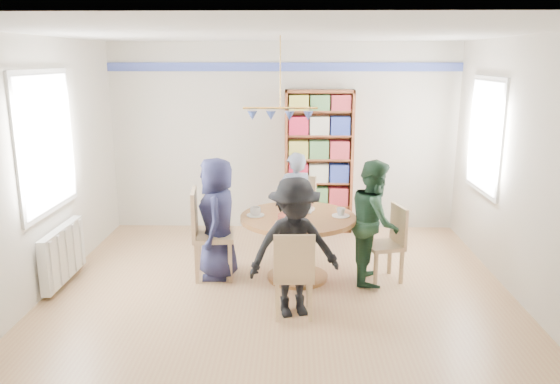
{
  "coord_description": "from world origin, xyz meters",
  "views": [
    {
      "loc": [
        0.15,
        -5.37,
        2.47
      ],
      "look_at": [
        0.0,
        0.4,
        1.05
      ],
      "focal_mm": 35.0,
      "sensor_mm": 36.0,
      "label": 1
    }
  ],
  "objects_px": {
    "chair_far": "(298,209)",
    "bookshelf": "(319,163)",
    "radiator": "(63,254)",
    "chair_near": "(294,271)",
    "person_near": "(294,248)",
    "dining_table": "(298,232)",
    "person_right": "(374,221)",
    "chair_right": "(390,240)",
    "chair_left": "(206,230)",
    "person_left": "(217,218)",
    "person_far": "(295,203)"
  },
  "relations": [
    {
      "from": "chair_near",
      "to": "person_near",
      "type": "bearing_deg",
      "value": 86.33
    },
    {
      "from": "chair_right",
      "to": "bookshelf",
      "type": "bearing_deg",
      "value": 111.86
    },
    {
      "from": "chair_near",
      "to": "person_right",
      "type": "height_order",
      "value": "person_right"
    },
    {
      "from": "person_left",
      "to": "chair_far",
      "type": "bearing_deg",
      "value": 134.26
    },
    {
      "from": "dining_table",
      "to": "bookshelf",
      "type": "height_order",
      "value": "bookshelf"
    },
    {
      "from": "radiator",
      "to": "chair_far",
      "type": "bearing_deg",
      "value": 25.83
    },
    {
      "from": "radiator",
      "to": "person_near",
      "type": "bearing_deg",
      "value": -15.11
    },
    {
      "from": "person_left",
      "to": "person_far",
      "type": "height_order",
      "value": "person_left"
    },
    {
      "from": "chair_right",
      "to": "chair_far",
      "type": "xyz_separation_m",
      "value": [
        -1.04,
        1.06,
        0.06
      ]
    },
    {
      "from": "person_left",
      "to": "person_right",
      "type": "xyz_separation_m",
      "value": [
        1.77,
        -0.07,
        -0.0
      ]
    },
    {
      "from": "chair_right",
      "to": "bookshelf",
      "type": "relative_size",
      "value": 0.42
    },
    {
      "from": "radiator",
      "to": "chair_near",
      "type": "bearing_deg",
      "value": -16.76
    },
    {
      "from": "chair_far",
      "to": "person_right",
      "type": "bearing_deg",
      "value": -51.97
    },
    {
      "from": "radiator",
      "to": "person_left",
      "type": "bearing_deg",
      "value": 8.49
    },
    {
      "from": "radiator",
      "to": "chair_right",
      "type": "distance_m",
      "value": 3.67
    },
    {
      "from": "radiator",
      "to": "chair_near",
      "type": "distance_m",
      "value": 2.69
    },
    {
      "from": "radiator",
      "to": "chair_right",
      "type": "height_order",
      "value": "chair_right"
    },
    {
      "from": "chair_left",
      "to": "chair_far",
      "type": "bearing_deg",
      "value": 44.5
    },
    {
      "from": "dining_table",
      "to": "person_left",
      "type": "height_order",
      "value": "person_left"
    },
    {
      "from": "dining_table",
      "to": "chair_right",
      "type": "height_order",
      "value": "chair_right"
    },
    {
      "from": "chair_left",
      "to": "person_left",
      "type": "distance_m",
      "value": 0.19
    },
    {
      "from": "radiator",
      "to": "person_left",
      "type": "distance_m",
      "value": 1.75
    },
    {
      "from": "chair_near",
      "to": "bookshelf",
      "type": "height_order",
      "value": "bookshelf"
    },
    {
      "from": "person_near",
      "to": "dining_table",
      "type": "bearing_deg",
      "value": 70.83
    },
    {
      "from": "chair_near",
      "to": "person_far",
      "type": "bearing_deg",
      "value": 89.59
    },
    {
      "from": "dining_table",
      "to": "person_left",
      "type": "relative_size",
      "value": 0.93
    },
    {
      "from": "radiator",
      "to": "person_near",
      "type": "relative_size",
      "value": 0.72
    },
    {
      "from": "chair_far",
      "to": "person_far",
      "type": "relative_size",
      "value": 0.73
    },
    {
      "from": "chair_left",
      "to": "bookshelf",
      "type": "relative_size",
      "value": 0.51
    },
    {
      "from": "person_near",
      "to": "person_far",
      "type": "bearing_deg",
      "value": 73.2
    },
    {
      "from": "chair_left",
      "to": "bookshelf",
      "type": "distance_m",
      "value": 2.3
    },
    {
      "from": "radiator",
      "to": "person_left",
      "type": "height_order",
      "value": "person_left"
    },
    {
      "from": "chair_left",
      "to": "chair_near",
      "type": "xyz_separation_m",
      "value": [
        1.0,
        -1.01,
        -0.08
      ]
    },
    {
      "from": "chair_right",
      "to": "chair_far",
      "type": "height_order",
      "value": "chair_far"
    },
    {
      "from": "chair_left",
      "to": "person_left",
      "type": "relative_size",
      "value": 0.74
    },
    {
      "from": "chair_left",
      "to": "person_right",
      "type": "relative_size",
      "value": 0.74
    },
    {
      "from": "chair_right",
      "to": "bookshelf",
      "type": "height_order",
      "value": "bookshelf"
    },
    {
      "from": "chair_far",
      "to": "person_far",
      "type": "height_order",
      "value": "person_far"
    },
    {
      "from": "chair_right",
      "to": "person_right",
      "type": "bearing_deg",
      "value": -170.31
    },
    {
      "from": "chair_left",
      "to": "chair_near",
      "type": "relative_size",
      "value": 1.17
    },
    {
      "from": "chair_far",
      "to": "bookshelf",
      "type": "distance_m",
      "value": 0.96
    },
    {
      "from": "dining_table",
      "to": "chair_left",
      "type": "relative_size",
      "value": 1.25
    },
    {
      "from": "person_near",
      "to": "chair_right",
      "type": "bearing_deg",
      "value": 23.43
    },
    {
      "from": "dining_table",
      "to": "person_far",
      "type": "relative_size",
      "value": 0.99
    },
    {
      "from": "dining_table",
      "to": "radiator",
      "type": "bearing_deg",
      "value": -175.45
    },
    {
      "from": "chair_left",
      "to": "dining_table",
      "type": "bearing_deg",
      "value": -1.31
    },
    {
      "from": "chair_left",
      "to": "chair_far",
      "type": "height_order",
      "value": "chair_left"
    },
    {
      "from": "person_left",
      "to": "person_near",
      "type": "relative_size",
      "value": 1.01
    },
    {
      "from": "radiator",
      "to": "chair_far",
      "type": "height_order",
      "value": "chair_far"
    },
    {
      "from": "radiator",
      "to": "bookshelf",
      "type": "xyz_separation_m",
      "value": [
        2.92,
        2.04,
        0.65
      ]
    }
  ]
}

